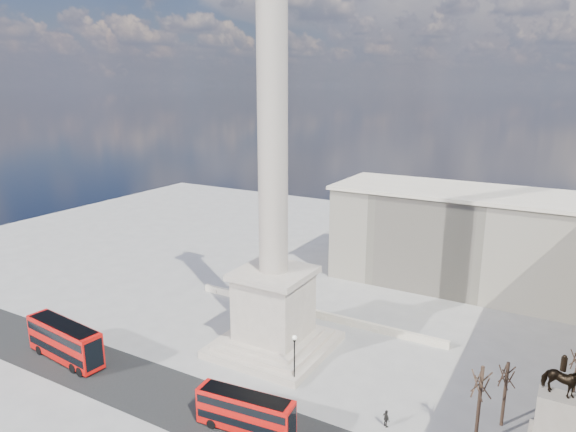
% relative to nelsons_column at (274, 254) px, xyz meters
% --- Properties ---
extents(ground, '(180.00, 180.00, 0.00)m').
position_rel_nelsons_column_xyz_m(ground, '(0.00, -5.00, -12.92)').
color(ground, gray).
rests_on(ground, ground).
extents(asphalt_road, '(120.00, 9.00, 0.01)m').
position_rel_nelsons_column_xyz_m(asphalt_road, '(5.00, -15.00, -12.91)').
color(asphalt_road, black).
rests_on(asphalt_road, ground).
extents(nelsons_column, '(14.00, 14.00, 49.85)m').
position_rel_nelsons_column_xyz_m(nelsons_column, '(0.00, 0.00, 0.00)').
color(nelsons_column, '#B4A796').
rests_on(nelsons_column, ground).
extents(balustrade_wall, '(40.00, 0.60, 1.10)m').
position_rel_nelsons_column_xyz_m(balustrade_wall, '(0.00, 11.00, -12.37)').
color(balustrade_wall, beige).
rests_on(balustrade_wall, ground).
extents(building_northeast, '(51.00, 17.00, 16.60)m').
position_rel_nelsons_column_xyz_m(building_northeast, '(20.00, 35.00, -4.59)').
color(building_northeast, '#AFA58F').
rests_on(building_northeast, ground).
extents(red_bus_a, '(12.36, 3.99, 4.92)m').
position_rel_nelsons_column_xyz_m(red_bus_a, '(-20.93, -15.42, -10.33)').
color(red_bus_a, red).
rests_on(red_bus_a, ground).
extents(red_bus_b, '(10.22, 3.34, 4.07)m').
position_rel_nelsons_column_xyz_m(red_bus_b, '(6.22, -15.59, -10.78)').
color(red_bus_b, red).
rests_on(red_bus_b, ground).
extents(victorian_lamp, '(0.53, 0.53, 6.21)m').
position_rel_nelsons_column_xyz_m(victorian_lamp, '(6.41, -6.12, -9.26)').
color(victorian_lamp, black).
rests_on(victorian_lamp, ground).
extents(equestrian_statue, '(4.46, 3.34, 9.16)m').
position_rel_nelsons_column_xyz_m(equestrian_statue, '(32.76, -2.04, -9.69)').
color(equestrian_statue, beige).
rests_on(equestrian_statue, ground).
extents(bare_tree_near, '(2.02, 2.02, 8.85)m').
position_rel_nelsons_column_xyz_m(bare_tree_near, '(26.36, -6.60, -5.94)').
color(bare_tree_near, '#332319').
rests_on(bare_tree_near, ground).
extents(bare_tree_mid, '(1.95, 1.95, 7.40)m').
position_rel_nelsons_column_xyz_m(bare_tree_mid, '(28.09, -2.06, -7.08)').
color(bare_tree_mid, '#332319').
rests_on(bare_tree_mid, ground).
extents(pedestrian_crossing, '(1.15, 1.03, 1.88)m').
position_rel_nelsons_column_xyz_m(pedestrian_crossing, '(18.04, -8.11, -11.98)').
color(pedestrian_crossing, black).
rests_on(pedestrian_crossing, ground).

